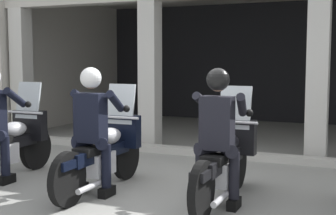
% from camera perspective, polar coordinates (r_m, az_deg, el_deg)
% --- Properties ---
extents(ground_plane, '(80.00, 80.00, 0.00)m').
position_cam_1_polar(ground_plane, '(8.85, 7.44, -5.23)').
color(ground_plane, gray).
extents(station_building, '(10.42, 5.33, 3.38)m').
position_cam_1_polar(station_building, '(11.30, 11.16, 8.12)').
color(station_building, black).
rests_on(station_building, ground).
extents(kerb_strip, '(9.92, 0.24, 0.12)m').
position_cam_1_polar(kerb_strip, '(8.31, 6.11, -5.51)').
color(kerb_strip, '#B7B5AD').
rests_on(kerb_strip, ground).
extents(motorcycle_far_left, '(0.62, 2.04, 1.35)m').
position_cam_1_polar(motorcycle_far_left, '(7.13, -18.51, -4.05)').
color(motorcycle_far_left, black).
rests_on(motorcycle_far_left, ground).
extents(motorcycle_center_left, '(0.62, 2.04, 1.35)m').
position_cam_1_polar(motorcycle_center_left, '(6.22, -7.59, -5.20)').
color(motorcycle_center_left, black).
rests_on(motorcycle_center_left, ground).
extents(police_officer_center_left, '(0.63, 0.61, 1.58)m').
position_cam_1_polar(police_officer_center_left, '(5.91, -9.07, -1.49)').
color(police_officer_center_left, black).
rests_on(police_officer_center_left, ground).
extents(motorcycle_center_right, '(0.62, 2.04, 1.35)m').
position_cam_1_polar(motorcycle_center_right, '(5.73, 6.82, -6.13)').
color(motorcycle_center_right, black).
rests_on(motorcycle_center_right, ground).
extents(police_officer_center_right, '(0.63, 0.61, 1.58)m').
position_cam_1_polar(police_officer_center_right, '(5.39, 6.00, -2.15)').
color(police_officer_center_right, black).
rests_on(police_officer_center_right, ground).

